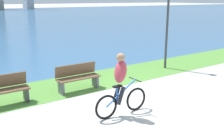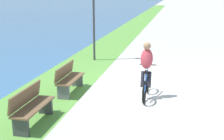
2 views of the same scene
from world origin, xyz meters
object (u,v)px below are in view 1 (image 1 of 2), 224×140
at_px(cyclist_lead, 121,85).
at_px(bench_near_path, 2,91).
at_px(lamppost_tall, 168,11).
at_px(bench_far_along_path, 78,77).

bearing_deg(cyclist_lead, bench_near_path, 134.21).
xyz_separation_m(cyclist_lead, lamppost_tall, (4.62, 2.88, 1.70)).
height_order(bench_near_path, lamppost_tall, lamppost_tall).
bearing_deg(bench_far_along_path, bench_near_path, 178.49).
bearing_deg(cyclist_lead, lamppost_tall, 31.92).
height_order(bench_far_along_path, lamppost_tall, lamppost_tall).
bearing_deg(lamppost_tall, cyclist_lead, -148.08).
bearing_deg(bench_near_path, lamppost_tall, 3.03).
relative_size(cyclist_lead, lamppost_tall, 0.44).
distance_m(bench_near_path, lamppost_tall, 7.37).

